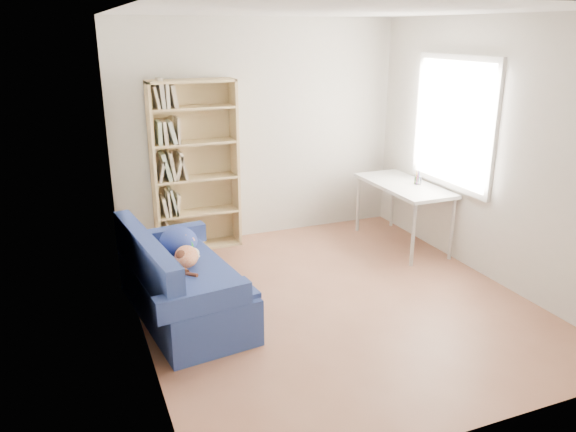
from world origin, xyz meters
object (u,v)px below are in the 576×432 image
object	(u,v)px
sofa	(180,283)
bookshelf	(196,173)
pen_cup	(418,179)
desk	(404,189)

from	to	relation	value
sofa	bookshelf	xyz separation A→B (m)	(0.54, 1.59, 0.59)
pen_cup	desk	bearing A→B (deg)	153.33
bookshelf	pen_cup	bearing A→B (deg)	-20.38
sofa	desk	xyz separation A→B (m)	(2.81, 0.76, 0.37)
sofa	desk	distance (m)	2.93
sofa	pen_cup	size ratio (longest dim) A/B	10.68
sofa	pen_cup	world-z (taller)	pen_cup
pen_cup	bookshelf	bearing A→B (deg)	159.62
bookshelf	sofa	bearing A→B (deg)	-108.88
desk	bookshelf	bearing A→B (deg)	160.02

